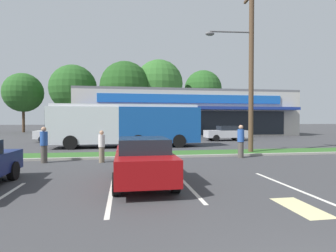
{
  "coord_description": "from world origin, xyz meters",
  "views": [
    {
      "loc": [
        -2.65,
        -1.96,
        2.1
      ],
      "look_at": [
        0.62,
        18.1,
        1.63
      ],
      "focal_mm": 28.97,
      "sensor_mm": 36.0,
      "label": 1
    }
  ],
  "objects_px": {
    "car_5": "(143,159)",
    "pedestrian_by_pole": "(44,145)",
    "utility_pole": "(249,64)",
    "car_3": "(226,133)",
    "pedestrian_near_bench": "(241,141)",
    "car_0": "(60,133)",
    "city_bus": "(126,124)",
    "pedestrian_mid": "(102,146)"
  },
  "relations": [
    {
      "from": "car_5",
      "to": "pedestrian_by_pole",
      "type": "height_order",
      "value": "pedestrian_by_pole"
    },
    {
      "from": "utility_pole",
      "to": "car_3",
      "type": "xyz_separation_m",
      "value": [
        2.55,
        10.31,
        -4.77
      ]
    },
    {
      "from": "car_3",
      "to": "pedestrian_near_bench",
      "type": "xyz_separation_m",
      "value": [
        -3.8,
        -11.96,
        0.14
      ]
    },
    {
      "from": "car_0",
      "to": "car_5",
      "type": "height_order",
      "value": "car_0"
    },
    {
      "from": "city_bus",
      "to": "pedestrian_by_pole",
      "type": "distance_m",
      "value": 8.24
    },
    {
      "from": "city_bus",
      "to": "car_0",
      "type": "distance_m",
      "value": 8.72
    },
    {
      "from": "pedestrian_mid",
      "to": "car_3",
      "type": "bearing_deg",
      "value": 117.97
    },
    {
      "from": "pedestrian_near_bench",
      "to": "pedestrian_mid",
      "type": "bearing_deg",
      "value": -94.27
    },
    {
      "from": "city_bus",
      "to": "car_5",
      "type": "relative_size",
      "value": 2.49
    },
    {
      "from": "car_0",
      "to": "pedestrian_near_bench",
      "type": "distance_m",
      "value": 18.0
    },
    {
      "from": "utility_pole",
      "to": "pedestrian_by_pole",
      "type": "relative_size",
      "value": 5.91
    },
    {
      "from": "utility_pole",
      "to": "car_5",
      "type": "bearing_deg",
      "value": -135.94
    },
    {
      "from": "car_3",
      "to": "car_5",
      "type": "height_order",
      "value": "car_5"
    },
    {
      "from": "car_3",
      "to": "car_5",
      "type": "bearing_deg",
      "value": 60.8
    },
    {
      "from": "car_0",
      "to": "pedestrian_by_pole",
      "type": "bearing_deg",
      "value": -80.51
    },
    {
      "from": "car_0",
      "to": "pedestrian_by_pole",
      "type": "distance_m",
      "value": 13.36
    },
    {
      "from": "utility_pole",
      "to": "car_5",
      "type": "relative_size",
      "value": 2.3
    },
    {
      "from": "utility_pole",
      "to": "car_5",
      "type": "xyz_separation_m",
      "value": [
        -7.01,
        -6.78,
        -4.76
      ]
    },
    {
      "from": "pedestrian_mid",
      "to": "car_5",
      "type": "bearing_deg",
      "value": 0.16
    },
    {
      "from": "car_3",
      "to": "utility_pole",
      "type": "bearing_deg",
      "value": 76.13
    },
    {
      "from": "car_5",
      "to": "pedestrian_by_pole",
      "type": "relative_size",
      "value": 2.57
    },
    {
      "from": "city_bus",
      "to": "pedestrian_by_pole",
      "type": "xyz_separation_m",
      "value": [
        -4.01,
        -7.14,
        -0.88
      ]
    },
    {
      "from": "car_0",
      "to": "car_3",
      "type": "bearing_deg",
      "value": -3.8
    },
    {
      "from": "city_bus",
      "to": "pedestrian_mid",
      "type": "bearing_deg",
      "value": 79.74
    },
    {
      "from": "pedestrian_by_pole",
      "to": "pedestrian_mid",
      "type": "xyz_separation_m",
      "value": [
        2.76,
        -0.31,
        -0.09
      ]
    },
    {
      "from": "utility_pole",
      "to": "city_bus",
      "type": "bearing_deg",
      "value": 144.33
    },
    {
      "from": "utility_pole",
      "to": "car_0",
      "type": "bearing_deg",
      "value": 140.2
    },
    {
      "from": "car_5",
      "to": "pedestrian_by_pole",
      "type": "bearing_deg",
      "value": 41.79
    },
    {
      "from": "pedestrian_near_bench",
      "to": "pedestrian_by_pole",
      "type": "height_order",
      "value": "pedestrian_near_bench"
    },
    {
      "from": "city_bus",
      "to": "pedestrian_mid",
      "type": "relative_size",
      "value": 7.14
    },
    {
      "from": "car_5",
      "to": "pedestrian_mid",
      "type": "height_order",
      "value": "pedestrian_mid"
    },
    {
      "from": "pedestrian_near_bench",
      "to": "pedestrian_by_pole",
      "type": "relative_size",
      "value": 1.03
    },
    {
      "from": "car_5",
      "to": "pedestrian_mid",
      "type": "relative_size",
      "value": 2.87
    },
    {
      "from": "utility_pole",
      "to": "pedestrian_by_pole",
      "type": "bearing_deg",
      "value": -171.15
    },
    {
      "from": "pedestrian_mid",
      "to": "pedestrian_near_bench",
      "type": "bearing_deg",
      "value": 73.66
    },
    {
      "from": "car_5",
      "to": "pedestrian_near_bench",
      "type": "xyz_separation_m",
      "value": [
        5.75,
        5.14,
        0.13
      ]
    },
    {
      "from": "car_3",
      "to": "pedestrian_by_pole",
      "type": "relative_size",
      "value": 2.34
    },
    {
      "from": "utility_pole",
      "to": "car_0",
      "type": "distance_m",
      "value": 18.41
    },
    {
      "from": "car_3",
      "to": "pedestrian_by_pole",
      "type": "xyz_separation_m",
      "value": [
        -14.02,
        -12.1,
        0.11
      ]
    },
    {
      "from": "city_bus",
      "to": "car_0",
      "type": "xyz_separation_m",
      "value": [
        -6.22,
        6.04,
        -0.95
      ]
    },
    {
      "from": "utility_pole",
      "to": "city_bus",
      "type": "height_order",
      "value": "utility_pole"
    },
    {
      "from": "utility_pole",
      "to": "pedestrian_mid",
      "type": "height_order",
      "value": "utility_pole"
    }
  ]
}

